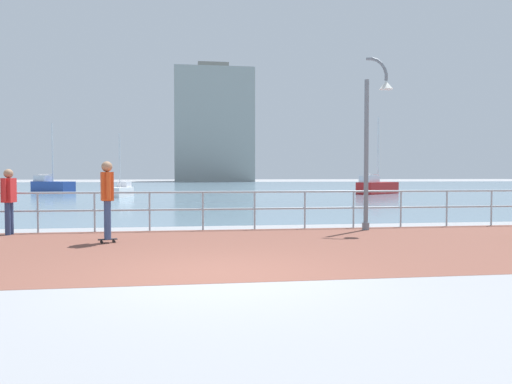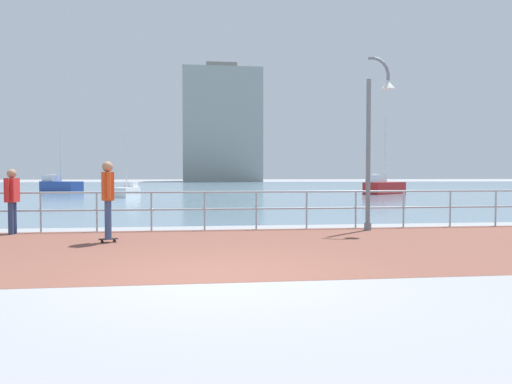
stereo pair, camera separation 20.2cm
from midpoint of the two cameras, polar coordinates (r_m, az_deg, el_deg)
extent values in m
plane|color=gray|center=(47.23, -7.79, 0.21)|extent=(220.00, 220.00, 0.00)
cube|color=brown|center=(9.98, -6.13, -6.52)|extent=(28.00, 6.50, 0.01)
cube|color=slate|center=(58.14, -7.88, 0.55)|extent=(180.00, 88.00, 0.00)
cylinder|color=#9EADB7|center=(13.70, -24.51, -2.23)|extent=(0.05, 0.05, 1.02)
cylinder|color=#9EADB7|center=(13.38, -18.74, -2.26)|extent=(0.05, 0.05, 1.02)
cylinder|color=#9EADB7|center=(13.19, -12.75, -2.26)|extent=(0.05, 0.05, 1.02)
cylinder|color=#9EADB7|center=(13.16, -6.66, -2.23)|extent=(0.05, 0.05, 1.02)
cylinder|color=#9EADB7|center=(13.27, -0.60, -2.18)|extent=(0.05, 0.05, 1.02)
cylinder|color=#9EADB7|center=(13.53, 5.29, -2.11)|extent=(0.05, 0.05, 1.02)
cylinder|color=#9EADB7|center=(13.92, 10.91, -2.02)|extent=(0.05, 0.05, 1.02)
cylinder|color=#9EADB7|center=(14.44, 16.17, -1.92)|extent=(0.05, 0.05, 1.02)
cylinder|color=#9EADB7|center=(15.07, 21.02, -1.81)|extent=(0.05, 0.05, 1.02)
cylinder|color=#9EADB7|center=(15.80, 25.46, -1.70)|extent=(0.05, 0.05, 1.02)
cylinder|color=#9EADB7|center=(13.13, -6.67, -0.01)|extent=(25.20, 0.06, 0.06)
cylinder|color=#9EADB7|center=(13.15, -6.66, -2.01)|extent=(25.20, 0.06, 0.06)
cylinder|color=slate|center=(13.44, 12.27, -3.93)|extent=(0.19, 0.19, 0.20)
cylinder|color=slate|center=(13.38, 12.33, 4.22)|extent=(0.12, 0.12, 4.01)
cylinder|color=slate|center=(13.68, 12.72, 14.94)|extent=(0.19, 0.19, 0.11)
cylinder|color=slate|center=(13.61, 13.30, 14.82)|extent=(0.19, 0.20, 0.15)
cylinder|color=slate|center=(13.53, 13.81, 14.52)|extent=(0.19, 0.19, 0.18)
cylinder|color=slate|center=(13.46, 14.21, 14.06)|extent=(0.17, 0.18, 0.19)
cylinder|color=slate|center=(13.41, 14.46, 13.48)|extent=(0.15, 0.15, 0.19)
cylinder|color=slate|center=(13.37, 14.53, 12.84)|extent=(0.12, 0.12, 0.17)
cone|color=silver|center=(13.34, 14.52, 12.00)|extent=(0.36, 0.36, 0.22)
cylinder|color=black|center=(11.21, -16.80, -5.51)|extent=(0.07, 0.04, 0.06)
cylinder|color=black|center=(11.14, -16.75, -5.56)|extent=(0.07, 0.04, 0.06)
cylinder|color=black|center=(11.19, -18.11, -5.54)|extent=(0.07, 0.04, 0.06)
cylinder|color=black|center=(11.11, -18.07, -5.59)|extent=(0.07, 0.04, 0.06)
cube|color=black|center=(11.15, -17.44, -5.30)|extent=(0.41, 0.21, 0.02)
cylinder|color=#384C7A|center=(11.19, -17.50, -3.08)|extent=(0.16, 0.16, 0.83)
cylinder|color=#384C7A|center=(11.03, -17.42, -3.15)|extent=(0.16, 0.16, 0.83)
cube|color=#D84C1E|center=(11.07, -17.50, 0.64)|extent=(0.32, 0.39, 0.62)
cylinder|color=#D84C1E|center=(11.30, -17.62, 0.74)|extent=(0.11, 0.11, 0.59)
cylinder|color=#D84C1E|center=(10.84, -17.37, 0.70)|extent=(0.11, 0.11, 0.59)
sphere|color=#A37A5B|center=(11.07, -17.52, 2.84)|extent=(0.23, 0.23, 0.23)
cylinder|color=navy|center=(13.62, -27.11, -2.75)|extent=(0.14, 0.14, 0.80)
cylinder|color=navy|center=(13.48, -27.40, -2.80)|extent=(0.14, 0.14, 0.80)
cube|color=red|center=(13.51, -27.30, 0.19)|extent=(0.28, 0.36, 0.60)
cylinder|color=red|center=(13.72, -26.89, 0.28)|extent=(0.10, 0.10, 0.57)
cylinder|color=red|center=(13.31, -27.72, 0.22)|extent=(0.10, 0.10, 0.57)
sphere|color=#A37A5B|center=(13.51, -27.33, 1.93)|extent=(0.22, 0.22, 0.22)
cube|color=white|center=(33.69, -15.77, -0.02)|extent=(1.52, 3.15, 0.65)
cube|color=silver|center=(34.54, -15.29, 0.86)|extent=(0.86, 1.20, 0.36)
cylinder|color=silver|center=(33.69, -15.81, 3.58)|extent=(0.07, 0.07, 3.60)
cylinder|color=silver|center=(34.30, -15.42, 1.28)|extent=(0.33, 1.34, 0.06)
cube|color=#284799|center=(45.71, -22.75, 0.58)|extent=(4.15, 3.64, 0.91)
cube|color=silver|center=(46.72, -23.71, 1.46)|extent=(1.77, 1.66, 0.50)
cylinder|color=silver|center=(45.74, -22.80, 4.31)|extent=(0.10, 0.10, 5.04)
cylinder|color=silver|center=(46.44, -23.47, 1.89)|extent=(1.55, 1.24, 0.08)
cube|color=#B21E1E|center=(38.95, 13.89, 0.45)|extent=(4.15, 3.63, 0.91)
cube|color=silver|center=(37.85, 12.94, 1.48)|extent=(1.77, 1.66, 0.50)
cylinder|color=silver|center=(38.99, 13.93, 4.82)|extent=(0.10, 0.10, 5.04)
cylinder|color=silver|center=(38.14, 13.20, 2.01)|extent=(1.55, 1.23, 0.08)
cube|color=#939993|center=(111.67, -5.12, 7.47)|extent=(16.83, 17.65, 24.19)
cube|color=slate|center=(113.66, -5.14, 14.06)|extent=(6.73, 7.06, 2.00)
camera|label=1|loc=(0.10, -90.53, -0.02)|focal=34.25mm
camera|label=2|loc=(0.10, 89.47, 0.02)|focal=34.25mm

